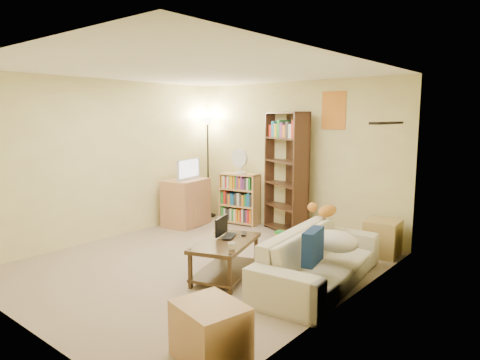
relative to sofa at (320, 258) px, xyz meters
The scene contains 19 objects.
room 2.07m from the sofa, 165.16° to the right, with size 4.50×4.54×2.52m.
sofa is the anchor object (origin of this frame).
navy_pillow 0.54m from the sofa, 70.68° to the right, with size 0.40×0.12×0.36m, color navy.
cream_blanket 0.27m from the sofa, 25.23° to the left, with size 0.56×0.40×0.24m, color beige.
tabby_cat 0.93m from the sofa, 115.40° to the left, with size 0.48×0.21×0.17m.
coffee_table 1.12m from the sofa, 150.50° to the right, with size 0.87×1.15×0.45m.
laptop 1.08m from the sofa, 158.99° to the right, with size 0.32×0.37×0.02m, color black.
laptop_screen 1.25m from the sofa, 159.22° to the right, with size 0.01×0.34×0.23m, color white.
mug 1.04m from the sofa, 132.24° to the right, with size 0.10×0.10×0.08m, color white.
tv_remote 1.01m from the sofa, 168.88° to the right, with size 0.06×0.18×0.02m, color black.
tv_stand 3.31m from the sofa, 164.38° to the left, with size 0.55×0.77×0.82m, color tan.
television 3.38m from the sofa, 164.38° to the left, with size 0.19×0.64×0.36m, color black.
tall_bookshelf 2.39m from the sofa, 133.77° to the left, with size 0.95×0.64×2.00m.
short_bookshelf 2.98m from the sofa, 147.94° to the left, with size 0.75×0.41×0.92m.
desk_fan 3.03m from the sofa, 148.16° to the left, with size 0.33×0.18×0.44m.
floor_lamp 3.92m from the sofa, 153.99° to the left, with size 0.32×0.32×1.92m.
side_table 1.47m from the sofa, 83.36° to the left, with size 0.44×0.44×0.50m, color tan.
end_cabinet 1.94m from the sofa, 87.05° to the right, with size 0.55×0.46×0.46m, color tan.
book_stacks 1.60m from the sofa, 133.72° to the left, with size 0.50×0.26×0.21m.
Camera 1 is at (3.87, -3.83, 1.93)m, focal length 32.00 mm.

